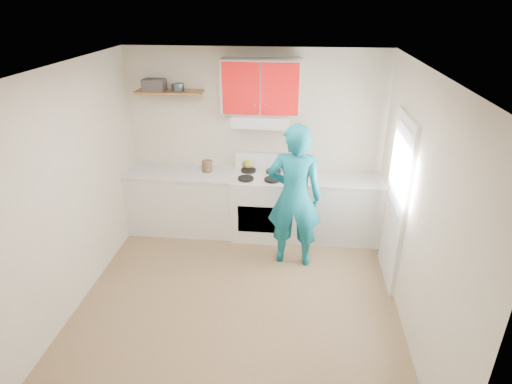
# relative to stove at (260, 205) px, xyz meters

# --- Properties ---
(floor) EXTENTS (3.80, 3.80, 0.00)m
(floor) POSITION_rel_stove_xyz_m (-0.10, -1.57, -0.46)
(floor) COLOR brown
(floor) RESTS_ON ground
(ceiling) EXTENTS (3.60, 3.80, 0.04)m
(ceiling) POSITION_rel_stove_xyz_m (-0.10, -1.57, 2.14)
(ceiling) COLOR white
(ceiling) RESTS_ON floor
(back_wall) EXTENTS (3.60, 0.04, 2.60)m
(back_wall) POSITION_rel_stove_xyz_m (-0.10, 0.32, 0.84)
(back_wall) COLOR beige
(back_wall) RESTS_ON floor
(front_wall) EXTENTS (3.60, 0.04, 2.60)m
(front_wall) POSITION_rel_stove_xyz_m (-0.10, -3.47, 0.84)
(front_wall) COLOR beige
(front_wall) RESTS_ON floor
(left_wall) EXTENTS (0.04, 3.80, 2.60)m
(left_wall) POSITION_rel_stove_xyz_m (-1.90, -1.57, 0.84)
(left_wall) COLOR beige
(left_wall) RESTS_ON floor
(right_wall) EXTENTS (0.04, 3.80, 2.60)m
(right_wall) POSITION_rel_stove_xyz_m (1.70, -1.57, 0.84)
(right_wall) COLOR beige
(right_wall) RESTS_ON floor
(door) EXTENTS (0.05, 0.85, 2.05)m
(door) POSITION_rel_stove_xyz_m (1.68, -0.88, 0.56)
(door) COLOR white
(door) RESTS_ON floor
(door_glass) EXTENTS (0.01, 0.55, 0.95)m
(door_glass) POSITION_rel_stove_xyz_m (1.65, -0.88, 0.99)
(door_glass) COLOR white
(door_glass) RESTS_ON door
(counter_left) EXTENTS (1.52, 0.60, 0.90)m
(counter_left) POSITION_rel_stove_xyz_m (-1.14, 0.02, -0.01)
(counter_left) COLOR silver
(counter_left) RESTS_ON floor
(counter_right) EXTENTS (1.32, 0.60, 0.90)m
(counter_right) POSITION_rel_stove_xyz_m (1.04, 0.02, -0.01)
(counter_right) COLOR silver
(counter_right) RESTS_ON floor
(stove) EXTENTS (0.76, 0.65, 0.92)m
(stove) POSITION_rel_stove_xyz_m (0.00, 0.00, 0.00)
(stove) COLOR white
(stove) RESTS_ON floor
(range_hood) EXTENTS (0.76, 0.44, 0.15)m
(range_hood) POSITION_rel_stove_xyz_m (0.00, 0.10, 1.24)
(range_hood) COLOR silver
(range_hood) RESTS_ON back_wall
(upper_cabinets) EXTENTS (1.02, 0.33, 0.70)m
(upper_cabinets) POSITION_rel_stove_xyz_m (0.00, 0.16, 1.66)
(upper_cabinets) COLOR red
(upper_cabinets) RESTS_ON back_wall
(shelf) EXTENTS (0.90, 0.30, 0.04)m
(shelf) POSITION_rel_stove_xyz_m (-1.25, 0.18, 1.56)
(shelf) COLOR brown
(shelf) RESTS_ON back_wall
(books) EXTENTS (0.30, 0.22, 0.15)m
(books) POSITION_rel_stove_xyz_m (-1.44, 0.16, 1.65)
(books) COLOR #443C40
(books) RESTS_ON shelf
(tin) EXTENTS (0.19, 0.19, 0.10)m
(tin) POSITION_rel_stove_xyz_m (-1.12, 0.16, 1.63)
(tin) COLOR #333D4C
(tin) RESTS_ON shelf
(kettle) EXTENTS (0.21, 0.21, 0.15)m
(kettle) POSITION_rel_stove_xyz_m (-0.20, 0.26, 0.53)
(kettle) COLOR olive
(kettle) RESTS_ON stove
(crock) EXTENTS (0.18, 0.18, 0.18)m
(crock) POSITION_rel_stove_xyz_m (-0.76, 0.09, 0.53)
(crock) COLOR #48321F
(crock) RESTS_ON counter_left
(cutting_board) EXTENTS (0.30, 0.24, 0.02)m
(cutting_board) POSITION_rel_stove_xyz_m (0.76, 0.04, 0.45)
(cutting_board) COLOR olive
(cutting_board) RESTS_ON counter_right
(silicone_mat) EXTENTS (0.28, 0.24, 0.01)m
(silicone_mat) POSITION_rel_stove_xyz_m (1.49, -0.06, 0.44)
(silicone_mat) COLOR red
(silicone_mat) RESTS_ON counter_right
(person) EXTENTS (0.71, 0.49, 1.88)m
(person) POSITION_rel_stove_xyz_m (0.49, -0.66, 0.48)
(person) COLOR #0D677C
(person) RESTS_ON floor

